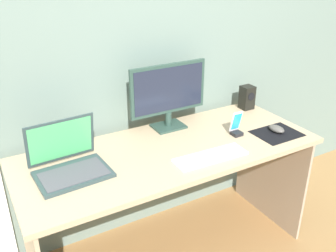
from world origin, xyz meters
The scene contains 10 objects.
ground_plane centered at (0.00, 0.00, 0.00)m, with size 8.00×8.00×0.00m, color olive.
wall_back centered at (0.00, 0.38, 1.25)m, with size 6.00×0.04×2.50m, color slate.
desk centered at (0.00, 0.00, 0.57)m, with size 1.58×0.63×0.71m.
monitor centered at (0.12, 0.23, 0.92)m, with size 0.46×0.14×0.38m.
speaker_right centered at (0.70, 0.23, 0.79)m, with size 0.08×0.08×0.15m.
laptop centered at (-0.52, 0.03, 0.76)m, with size 0.34×0.29×0.24m.
keyboard_external centered at (0.13, -0.18, 0.72)m, with size 0.38×0.12×0.01m, color white.
mousepad centered at (0.60, -0.15, 0.71)m, with size 0.25×0.20×0.00m, color black.
mouse centered at (0.61, -0.13, 0.73)m, with size 0.06×0.10×0.04m, color #4F4A44.
phone_in_dock centered at (0.40, -0.04, 0.76)m, with size 0.06×0.06×0.14m.
Camera 1 is at (-0.85, -1.47, 1.64)m, focal length 39.84 mm.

